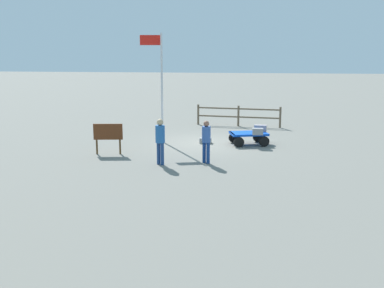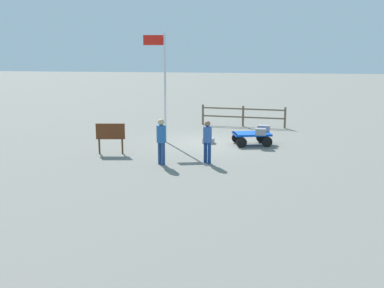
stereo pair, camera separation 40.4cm
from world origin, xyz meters
The scene contains 10 objects.
ground_plane centered at (0.00, 0.00, 0.00)m, with size 120.00×120.00×0.00m, color slate.
luggage_cart centered at (-2.05, 0.17, 0.42)m, with size 1.93×1.58×0.58m.
suitcase_dark centered at (-2.62, -0.32, 0.72)m, with size 0.62×0.41×0.29m.
suitcase_tan centered at (-2.47, 0.67, 0.73)m, with size 0.49×0.32×0.29m.
suitcase_navy centered at (-0.01, 0.04, 0.13)m, with size 0.56×0.41×0.26m.
worker_lead centered at (-0.37, 4.01, 1.00)m, with size 0.48×0.48×1.71m.
worker_trailing centered at (1.40, 4.46, 1.09)m, with size 0.51×0.51×1.82m.
flagpole centered at (2.20, 0.00, 3.05)m, with size 1.05×0.25×5.18m.
signboard centered at (3.95, 2.87, 0.89)m, with size 1.24×0.22×1.32m.
wooden_fence centered at (-1.49, -5.11, 0.69)m, with size 4.87×0.76×1.19m.
Camera 2 is at (-2.26, 22.46, 4.61)m, focal length 44.78 mm.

